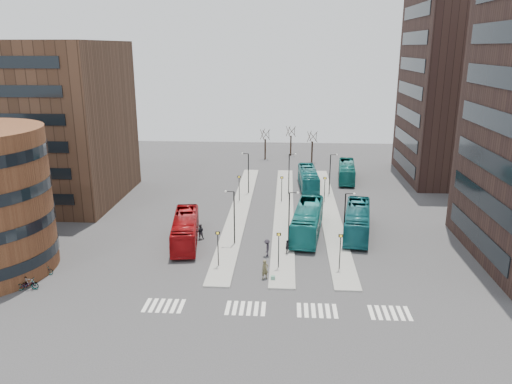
# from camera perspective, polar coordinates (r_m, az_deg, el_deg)

# --- Properties ---
(ground) EXTENTS (160.00, 160.00, 0.00)m
(ground) POSITION_cam_1_polar(r_m,az_deg,el_deg) (39.71, -0.20, -16.03)
(ground) COLOR #2F2F32
(ground) RESTS_ON ground
(island_left) EXTENTS (2.50, 45.00, 0.15)m
(island_left) POSITION_cam_1_polar(r_m,az_deg,el_deg) (67.21, -1.90, -2.07)
(island_left) COLOR gray
(island_left) RESTS_ON ground
(island_mid) EXTENTS (2.50, 45.00, 0.15)m
(island_mid) POSITION_cam_1_polar(r_m,az_deg,el_deg) (66.91, 3.22, -2.17)
(island_mid) COLOR gray
(island_mid) RESTS_ON ground
(island_right) EXTENTS (2.50, 45.00, 0.15)m
(island_right) POSITION_cam_1_polar(r_m,az_deg,el_deg) (67.16, 8.35, -2.25)
(island_right) COLOR gray
(island_right) RESTS_ON ground
(suitcase) EXTENTS (0.42, 0.34, 0.50)m
(suitcase) POSITION_cam_1_polar(r_m,az_deg,el_deg) (47.66, 1.95, -9.84)
(suitcase) COLOR #1B4A98
(suitcase) RESTS_ON ground
(red_bus) EXTENTS (4.16, 11.38, 3.10)m
(red_bus) POSITION_cam_1_polar(r_m,az_deg,el_deg) (56.51, -8.08, -4.26)
(red_bus) COLOR maroon
(red_bus) RESTS_ON ground
(teal_bus_a) EXTENTS (4.42, 12.54, 3.42)m
(teal_bus_a) POSITION_cam_1_polar(r_m,az_deg,el_deg) (58.65, 5.91, -3.24)
(teal_bus_a) COLOR #167271
(teal_bus_a) RESTS_ON ground
(teal_bus_b) EXTENTS (3.05, 11.06, 3.05)m
(teal_bus_b) POSITION_cam_1_polar(r_m,az_deg,el_deg) (77.91, 6.00, 1.55)
(teal_bus_b) COLOR #166C70
(teal_bus_b) RESTS_ON ground
(teal_bus_c) EXTENTS (4.49, 11.93, 3.24)m
(teal_bus_c) POSITION_cam_1_polar(r_m,az_deg,el_deg) (59.69, 11.49, -3.22)
(teal_bus_c) COLOR #135A62
(teal_bus_c) RESTS_ON ground
(teal_bus_d) EXTENTS (3.45, 10.79, 2.96)m
(teal_bus_d) POSITION_cam_1_polar(r_m,az_deg,el_deg) (83.40, 10.32, 2.32)
(teal_bus_d) COLOR #156965
(teal_bus_d) RESTS_ON ground
(traveller) EXTENTS (0.82, 0.73, 1.89)m
(traveller) POSITION_cam_1_polar(r_m,az_deg,el_deg) (47.77, 1.03, -8.84)
(traveller) COLOR brown
(traveller) RESTS_ON ground
(commuter_a) EXTENTS (1.01, 0.86, 1.80)m
(commuter_a) POSITION_cam_1_polar(r_m,az_deg,el_deg) (57.47, -6.40, -4.53)
(commuter_a) COLOR black
(commuter_a) RESTS_ON ground
(commuter_b) EXTENTS (0.45, 0.98, 1.64)m
(commuter_b) POSITION_cam_1_polar(r_m,az_deg,el_deg) (53.12, 3.59, -6.34)
(commuter_b) COLOR black
(commuter_b) RESTS_ON ground
(commuter_c) EXTENTS (0.70, 1.20, 1.84)m
(commuter_c) POSITION_cam_1_polar(r_m,az_deg,el_deg) (52.69, 1.26, -6.39)
(commuter_c) COLOR black
(commuter_c) RESTS_ON ground
(bicycle_near) EXTENTS (2.00, 1.05, 1.00)m
(bicycle_near) POSITION_cam_1_polar(r_m,az_deg,el_deg) (50.35, -24.65, -9.62)
(bicycle_near) COLOR gray
(bicycle_near) RESTS_ON ground
(bicycle_mid) EXTENTS (1.90, 0.77, 1.11)m
(bicycle_mid) POSITION_cam_1_polar(r_m,az_deg,el_deg) (50.57, -24.50, -9.41)
(bicycle_mid) COLOR gray
(bicycle_mid) RESTS_ON ground
(bicycle_far) EXTENTS (1.82, 0.80, 0.93)m
(bicycle_far) POSITION_cam_1_polar(r_m,az_deg,el_deg) (52.86, -23.08, -8.23)
(bicycle_far) COLOR gray
(bicycle_far) RESTS_ON ground
(crosswalk_stripes) EXTENTS (22.35, 2.40, 0.01)m
(crosswalk_stripes) POSITION_cam_1_polar(r_m,az_deg,el_deg) (43.08, 2.55, -13.24)
(crosswalk_stripes) COLOR silver
(crosswalk_stripes) RESTS_ON ground
(office_block) EXTENTS (25.00, 20.12, 22.00)m
(office_block) POSITION_cam_1_polar(r_m,az_deg,el_deg) (77.27, -24.61, 7.22)
(office_block) COLOR #462E20
(office_block) RESTS_ON ground
(tower_far) EXTENTS (20.12, 20.00, 30.00)m
(tower_far) POSITION_cam_1_polar(r_m,az_deg,el_deg) (88.84, 23.62, 10.94)
(tower_far) COLOR #2F1E1A
(tower_far) RESTS_ON ground
(sign_poles) EXTENTS (12.45, 22.12, 3.65)m
(sign_poles) POSITION_cam_1_polar(r_m,az_deg,el_deg) (59.54, 2.81, -2.16)
(sign_poles) COLOR black
(sign_poles) RESTS_ON ground
(lamp_posts) EXTENTS (14.04, 20.24, 6.12)m
(lamp_posts) POSITION_cam_1_polar(r_m,az_deg,el_deg) (63.97, 3.83, 0.24)
(lamp_posts) COLOR black
(lamp_posts) RESTS_ON ground
(bare_trees) EXTENTS (10.97, 8.14, 5.90)m
(bare_trees) POSITION_cam_1_polar(r_m,az_deg,el_deg) (97.92, 3.82, 5.36)
(bare_trees) COLOR black
(bare_trees) RESTS_ON ground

